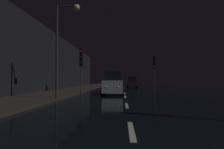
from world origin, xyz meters
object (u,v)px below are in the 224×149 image
object	(u,v)px
traffic_light_far_left	(81,61)
car_distant_taillights	(132,83)
streetlamp_overhead	(64,36)
car_approaching_headlights	(113,84)
traffic_light_far_right	(154,65)

from	to	relation	value
traffic_light_far_left	car_distant_taillights	xyz separation A→B (m)	(6.27, 16.32, -2.56)
traffic_light_far_left	streetlamp_overhead	size ratio (longest dim) A/B	0.71
streetlamp_overhead	car_approaching_headlights	xyz separation A→B (m)	(3.25, 5.92, -3.50)
traffic_light_far_right	car_distant_taillights	size ratio (longest dim) A/B	1.24
traffic_light_far_right	car_approaching_headlights	size ratio (longest dim) A/B	1.13
traffic_light_far_right	car_approaching_headlights	world-z (taller)	traffic_light_far_right
traffic_light_far_left	streetlamp_overhead	xyz separation A→B (m)	(0.28, -7.41, 1.03)
car_distant_taillights	car_approaching_headlights	bearing A→B (deg)	171.25
car_distant_taillights	traffic_light_far_right	bearing A→B (deg)	-156.61
traffic_light_far_left	car_distant_taillights	world-z (taller)	traffic_light_far_left
traffic_light_far_right	traffic_light_far_left	size ratio (longest dim) A/B	1.04
traffic_light_far_right	streetlamp_overhead	bearing A→B (deg)	-15.14
traffic_light_far_left	car_distant_taillights	size ratio (longest dim) A/B	1.19
streetlamp_overhead	car_distant_taillights	distance (m)	24.74
car_approaching_headlights	traffic_light_far_right	bearing A→B (deg)	151.91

